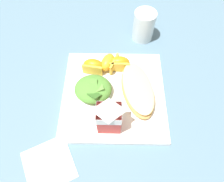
{
  "coord_description": "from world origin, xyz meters",
  "views": [
    {
      "loc": [
        -0.0,
        0.27,
        0.5
      ],
      "look_at": [
        0.0,
        0.0,
        0.03
      ],
      "focal_mm": 32.16,
      "sensor_mm": 36.0,
      "label": 1
    }
  ],
  "objects_px": {
    "orange_wedge_front": "(118,63)",
    "orange_wedge_rear": "(92,66)",
    "white_plate": "(112,94)",
    "drinking_clear_cup": "(142,26)",
    "green_salad_pile": "(92,88)",
    "paper_napkin": "(47,164)",
    "cheesy_pizza_bread": "(136,89)",
    "milk_carton": "(107,116)",
    "orange_wedge_middle": "(107,63)"
  },
  "relations": [
    {
      "from": "milk_carton",
      "to": "orange_wedge_front",
      "type": "height_order",
      "value": "milk_carton"
    },
    {
      "from": "drinking_clear_cup",
      "to": "cheesy_pizza_bread",
      "type": "bearing_deg",
      "value": 82.65
    },
    {
      "from": "cheesy_pizza_bread",
      "to": "orange_wedge_front",
      "type": "bearing_deg",
      "value": -60.77
    },
    {
      "from": "paper_napkin",
      "to": "drinking_clear_cup",
      "type": "distance_m",
      "value": 0.49
    },
    {
      "from": "green_salad_pile",
      "to": "orange_wedge_front",
      "type": "xyz_separation_m",
      "value": [
        -0.07,
        -0.09,
        -0.0
      ]
    },
    {
      "from": "orange_wedge_middle",
      "to": "drinking_clear_cup",
      "type": "height_order",
      "value": "drinking_clear_cup"
    },
    {
      "from": "white_plate",
      "to": "drinking_clear_cup",
      "type": "bearing_deg",
      "value": -112.08
    },
    {
      "from": "cheesy_pizza_bread",
      "to": "orange_wedge_rear",
      "type": "relative_size",
      "value": 2.82
    },
    {
      "from": "green_salad_pile",
      "to": "orange_wedge_front",
      "type": "height_order",
      "value": "green_salad_pile"
    },
    {
      "from": "green_salad_pile",
      "to": "cheesy_pizza_bread",
      "type": "bearing_deg",
      "value": -179.75
    },
    {
      "from": "cheesy_pizza_bread",
      "to": "orange_wedge_middle",
      "type": "relative_size",
      "value": 2.65
    },
    {
      "from": "white_plate",
      "to": "drinking_clear_cup",
      "type": "relative_size",
      "value": 2.86
    },
    {
      "from": "orange_wedge_front",
      "to": "paper_napkin",
      "type": "xyz_separation_m",
      "value": [
        0.17,
        0.28,
        -0.03
      ]
    },
    {
      "from": "white_plate",
      "to": "drinking_clear_cup",
      "type": "distance_m",
      "value": 0.25
    },
    {
      "from": "milk_carton",
      "to": "orange_wedge_front",
      "type": "xyz_separation_m",
      "value": [
        -0.03,
        -0.18,
        -0.04
      ]
    },
    {
      "from": "paper_napkin",
      "to": "orange_wedge_rear",
      "type": "bearing_deg",
      "value": -109.06
    },
    {
      "from": "cheesy_pizza_bread",
      "to": "green_salad_pile",
      "type": "height_order",
      "value": "green_salad_pile"
    },
    {
      "from": "white_plate",
      "to": "green_salad_pile",
      "type": "relative_size",
      "value": 2.8
    },
    {
      "from": "cheesy_pizza_bread",
      "to": "paper_napkin",
      "type": "xyz_separation_m",
      "value": [
        0.22,
        0.19,
        -0.03
      ]
    },
    {
      "from": "paper_napkin",
      "to": "drinking_clear_cup",
      "type": "xyz_separation_m",
      "value": [
        -0.24,
        -0.42,
        0.05
      ]
    },
    {
      "from": "drinking_clear_cup",
      "to": "orange_wedge_middle",
      "type": "bearing_deg",
      "value": 51.87
    },
    {
      "from": "orange_wedge_middle",
      "to": "paper_napkin",
      "type": "relative_size",
      "value": 0.63
    },
    {
      "from": "orange_wedge_middle",
      "to": "orange_wedge_rear",
      "type": "relative_size",
      "value": 1.06
    },
    {
      "from": "orange_wedge_front",
      "to": "orange_wedge_middle",
      "type": "xyz_separation_m",
      "value": [
        0.03,
        -0.0,
        0.0
      ]
    },
    {
      "from": "orange_wedge_middle",
      "to": "cheesy_pizza_bread",
      "type": "bearing_deg",
      "value": 132.45
    },
    {
      "from": "milk_carton",
      "to": "orange_wedge_front",
      "type": "relative_size",
      "value": 1.82
    },
    {
      "from": "cheesy_pizza_bread",
      "to": "orange_wedge_rear",
      "type": "xyz_separation_m",
      "value": [
        0.12,
        -0.07,
        0.0
      ]
    },
    {
      "from": "white_plate",
      "to": "green_salad_pile",
      "type": "distance_m",
      "value": 0.06
    },
    {
      "from": "cheesy_pizza_bread",
      "to": "green_salad_pile",
      "type": "distance_m",
      "value": 0.12
    },
    {
      "from": "cheesy_pizza_bread",
      "to": "green_salad_pile",
      "type": "bearing_deg",
      "value": 0.25
    },
    {
      "from": "orange_wedge_rear",
      "to": "orange_wedge_front",
      "type": "bearing_deg",
      "value": -171.35
    },
    {
      "from": "cheesy_pizza_bread",
      "to": "drinking_clear_cup",
      "type": "height_order",
      "value": "drinking_clear_cup"
    },
    {
      "from": "orange_wedge_rear",
      "to": "cheesy_pizza_bread",
      "type": "bearing_deg",
      "value": 148.78
    },
    {
      "from": "cheesy_pizza_bread",
      "to": "orange_wedge_middle",
      "type": "height_order",
      "value": "orange_wedge_middle"
    },
    {
      "from": "green_salad_pile",
      "to": "milk_carton",
      "type": "xyz_separation_m",
      "value": [
        -0.05,
        0.1,
        0.04
      ]
    },
    {
      "from": "cheesy_pizza_bread",
      "to": "milk_carton",
      "type": "xyz_separation_m",
      "value": [
        0.07,
        0.1,
        0.04
      ]
    },
    {
      "from": "orange_wedge_front",
      "to": "orange_wedge_rear",
      "type": "xyz_separation_m",
      "value": [
        0.08,
        0.01,
        0.0
      ]
    },
    {
      "from": "orange_wedge_rear",
      "to": "green_salad_pile",
      "type": "bearing_deg",
      "value": 93.34
    },
    {
      "from": "cheesy_pizza_bread",
      "to": "orange_wedge_front",
      "type": "xyz_separation_m",
      "value": [
        0.05,
        -0.09,
        0.0
      ]
    },
    {
      "from": "white_plate",
      "to": "milk_carton",
      "type": "xyz_separation_m",
      "value": [
        0.01,
        0.09,
        0.07
      ]
    },
    {
      "from": "milk_carton",
      "to": "orange_wedge_front",
      "type": "bearing_deg",
      "value": -97.9
    },
    {
      "from": "green_salad_pile",
      "to": "orange_wedge_middle",
      "type": "bearing_deg",
      "value": -113.63
    },
    {
      "from": "green_salad_pile",
      "to": "orange_wedge_front",
      "type": "distance_m",
      "value": 0.11
    },
    {
      "from": "green_salad_pile",
      "to": "drinking_clear_cup",
      "type": "xyz_separation_m",
      "value": [
        -0.15,
        -0.23,
        0.01
      ]
    },
    {
      "from": "paper_napkin",
      "to": "milk_carton",
      "type": "bearing_deg",
      "value": -146.2
    },
    {
      "from": "paper_napkin",
      "to": "drinking_clear_cup",
      "type": "bearing_deg",
      "value": -120.28
    },
    {
      "from": "orange_wedge_front",
      "to": "orange_wedge_middle",
      "type": "bearing_deg",
      "value": -2.87
    },
    {
      "from": "green_salad_pile",
      "to": "orange_wedge_middle",
      "type": "xyz_separation_m",
      "value": [
        -0.04,
        -0.09,
        -0.0
      ]
    },
    {
      "from": "green_salad_pile",
      "to": "paper_napkin",
      "type": "xyz_separation_m",
      "value": [
        0.1,
        0.19,
        -0.03
      ]
    },
    {
      "from": "green_salad_pile",
      "to": "orange_wedge_rear",
      "type": "bearing_deg",
      "value": -86.66
    }
  ]
}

